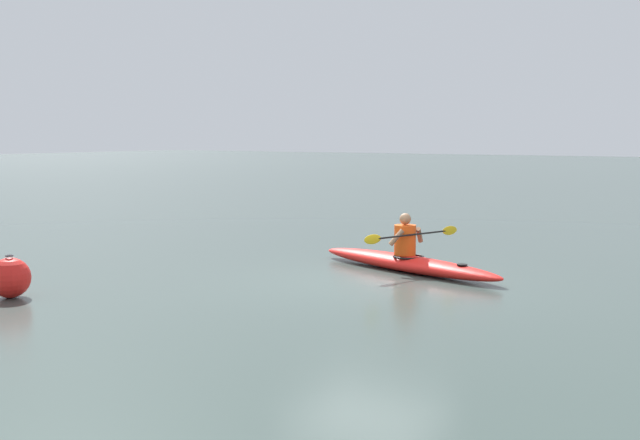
# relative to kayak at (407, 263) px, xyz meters

# --- Properties ---
(ground_plane) EXTENTS (160.00, 160.00, 0.00)m
(ground_plane) POSITION_rel_kayak_xyz_m (0.05, 1.32, -0.15)
(ground_plane) COLOR #384742
(kayak) EXTENTS (4.35, 1.89, 0.29)m
(kayak) POSITION_rel_kayak_xyz_m (0.00, 0.00, 0.00)
(kayak) COLOR red
(kayak) RESTS_ON ground
(kayaker) EXTENTS (0.76, 2.30, 0.77)m
(kayaker) POSITION_rel_kayak_xyz_m (0.04, -0.01, 0.47)
(kayaker) COLOR #E04C14
(kayaker) RESTS_ON kayak
(mooring_buoy_orange_mid) EXTENTS (0.62, 0.62, 0.66)m
(mooring_buoy_orange_mid) POSITION_rel_kayak_xyz_m (3.98, 5.48, 0.16)
(mooring_buoy_orange_mid) COLOR red
(mooring_buoy_orange_mid) RESTS_ON ground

